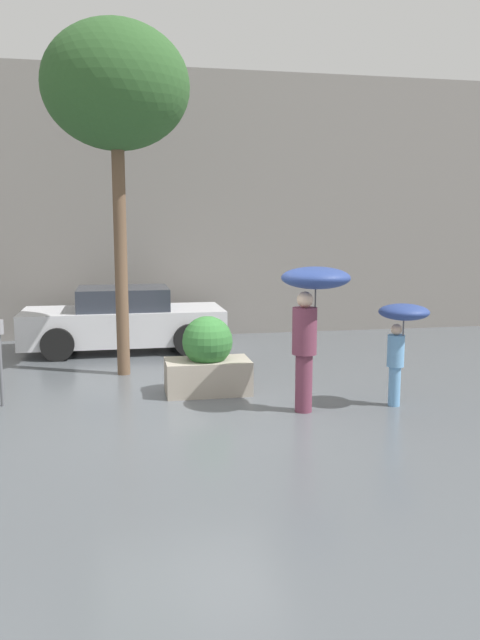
% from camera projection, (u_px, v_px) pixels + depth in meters
% --- Properties ---
extents(ground_plane, '(40.00, 40.00, 0.00)m').
position_uv_depth(ground_plane, '(185.00, 418.00, 8.28)').
color(ground_plane, '#51565B').
extents(building_facade, '(18.00, 0.30, 6.00)m').
position_uv_depth(building_facade, '(155.00, 205.00, 14.16)').
color(building_facade, gray).
rests_on(building_facade, ground).
extents(planter_box, '(1.28, 0.76, 1.18)m').
position_uv_depth(planter_box, '(208.00, 359.00, 9.45)').
color(planter_box, '#9E9384').
rests_on(planter_box, ground).
extents(person_adult, '(0.93, 0.93, 1.98)m').
position_uv_depth(person_adult, '(312.00, 301.00, 8.37)').
color(person_adult, brown).
rests_on(person_adult, ground).
extents(person_child, '(0.69, 0.69, 1.46)m').
position_uv_depth(person_child, '(401.00, 327.00, 8.62)').
color(person_child, '#669ED1').
rests_on(person_child, ground).
extents(parked_car_near, '(4.04, 1.92, 1.29)m').
position_uv_depth(parked_car_near, '(124.00, 321.00, 12.79)').
color(parked_car_near, silver).
rests_on(parked_car_near, ground).
extents(street_tree, '(2.39, 2.39, 5.77)m').
position_uv_depth(street_tree, '(116.00, 89.00, 10.05)').
color(street_tree, brown).
rests_on(street_tree, ground).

